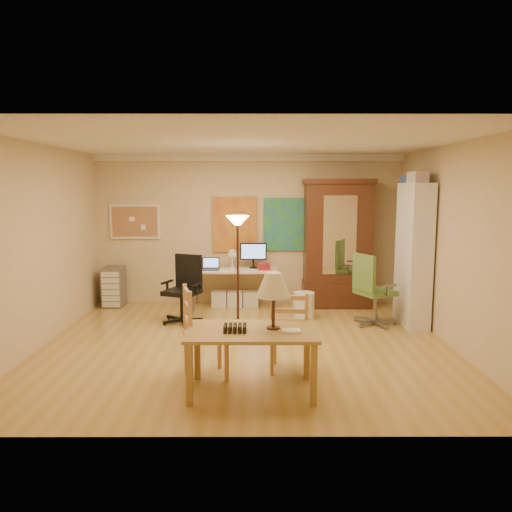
{
  "coord_description": "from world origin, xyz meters",
  "views": [
    {
      "loc": [
        0.11,
        -6.53,
        2.14
      ],
      "look_at": [
        0.13,
        0.3,
        1.18
      ],
      "focal_mm": 35.0,
      "sensor_mm": 36.0,
      "label": 1
    }
  ],
  "objects_px": {
    "office_chair_black": "(183,304)",
    "office_chair_green": "(373,306)",
    "dining_table": "(260,317)",
    "armoire": "(337,252)",
    "bookshelf": "(413,255)",
    "computer_desk": "(236,284)"
  },
  "relations": [
    {
      "from": "office_chair_black",
      "to": "office_chair_green",
      "type": "bearing_deg",
      "value": -3.23
    },
    {
      "from": "dining_table",
      "to": "armoire",
      "type": "xyz_separation_m",
      "value": [
        1.41,
        3.77,
        0.19
      ]
    },
    {
      "from": "office_chair_black",
      "to": "office_chair_green",
      "type": "relative_size",
      "value": 0.95
    },
    {
      "from": "office_chair_black",
      "to": "bookshelf",
      "type": "distance_m",
      "value": 3.66
    },
    {
      "from": "dining_table",
      "to": "armoire",
      "type": "bearing_deg",
      "value": 69.51
    },
    {
      "from": "dining_table",
      "to": "computer_desk",
      "type": "relative_size",
      "value": 0.89
    },
    {
      "from": "office_chair_black",
      "to": "armoire",
      "type": "xyz_separation_m",
      "value": [
        2.59,
        1.08,
        0.7
      ]
    },
    {
      "from": "computer_desk",
      "to": "office_chair_black",
      "type": "bearing_deg",
      "value": -129.03
    },
    {
      "from": "office_chair_black",
      "to": "computer_desk",
      "type": "bearing_deg",
      "value": 50.97
    },
    {
      "from": "office_chair_black",
      "to": "bookshelf",
      "type": "xyz_separation_m",
      "value": [
        3.57,
        -0.12,
        0.8
      ]
    },
    {
      "from": "office_chair_black",
      "to": "office_chair_green",
      "type": "height_order",
      "value": "office_chair_green"
    },
    {
      "from": "computer_desk",
      "to": "office_chair_green",
      "type": "relative_size",
      "value": 1.35
    },
    {
      "from": "dining_table",
      "to": "armoire",
      "type": "distance_m",
      "value": 4.03
    },
    {
      "from": "dining_table",
      "to": "office_chair_green",
      "type": "relative_size",
      "value": 1.2
    },
    {
      "from": "dining_table",
      "to": "bookshelf",
      "type": "distance_m",
      "value": 3.52
    },
    {
      "from": "dining_table",
      "to": "bookshelf",
      "type": "relative_size",
      "value": 0.61
    },
    {
      "from": "computer_desk",
      "to": "bookshelf",
      "type": "bearing_deg",
      "value": -22.04
    },
    {
      "from": "computer_desk",
      "to": "bookshelf",
      "type": "height_order",
      "value": "bookshelf"
    },
    {
      "from": "office_chair_green",
      "to": "armoire",
      "type": "bearing_deg",
      "value": 106.58
    },
    {
      "from": "dining_table",
      "to": "armoire",
      "type": "relative_size",
      "value": 0.59
    },
    {
      "from": "armoire",
      "to": "office_chair_green",
      "type": "bearing_deg",
      "value": -73.42
    },
    {
      "from": "office_chair_black",
      "to": "bookshelf",
      "type": "bearing_deg",
      "value": -2.01
    }
  ]
}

